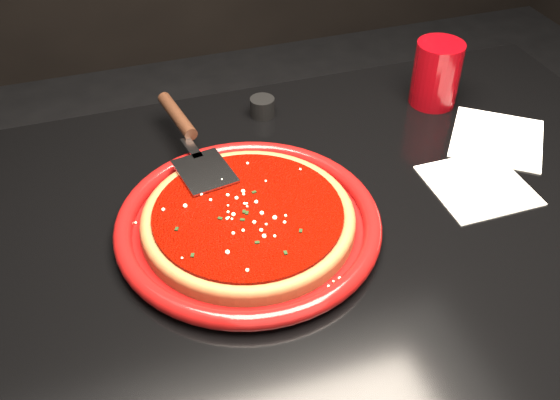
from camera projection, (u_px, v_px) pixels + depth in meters
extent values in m
cube|color=black|center=(326.00, 350.00, 1.23)|extent=(1.20, 0.80, 0.75)
cylinder|color=maroon|center=(249.00, 223.00, 0.94)|extent=(0.42, 0.42, 0.03)
cylinder|color=brown|center=(248.00, 221.00, 0.94)|extent=(0.34, 0.34, 0.02)
torus|color=brown|center=(248.00, 217.00, 0.93)|extent=(0.34, 0.34, 0.02)
cylinder|color=#6E0600|center=(248.00, 214.00, 0.93)|extent=(0.30, 0.30, 0.01)
cylinder|color=maroon|center=(436.00, 74.00, 1.19)|extent=(0.11, 0.11, 0.13)
cube|color=white|center=(478.00, 185.00, 1.03)|extent=(0.16, 0.16, 0.00)
cube|color=white|center=(497.00, 138.00, 1.13)|extent=(0.23, 0.23, 0.00)
cylinder|color=black|center=(262.00, 107.00, 1.18)|extent=(0.05, 0.05, 0.04)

